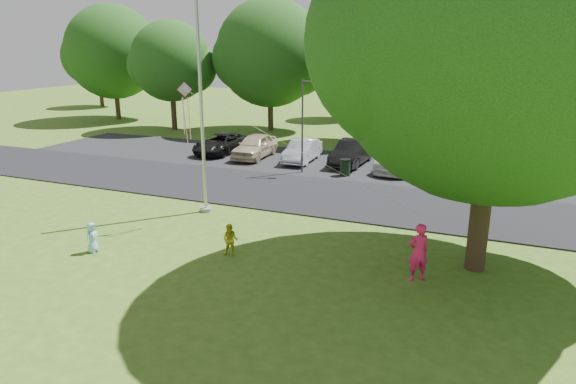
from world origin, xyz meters
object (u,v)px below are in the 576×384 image
at_px(big_tree, 497,32).
at_px(child_yellow, 230,240).
at_px(flagpole, 202,114).
at_px(child_blue, 92,237).
at_px(street_lamp, 306,118).
at_px(woman, 418,252).
at_px(trash_can, 345,168).
at_px(kite, 193,105).

bearing_deg(big_tree, child_yellow, -165.38).
distance_m(flagpole, child_blue, 6.57).
xyz_separation_m(street_lamp, woman, (7.79, -11.16, -2.16)).
bearing_deg(trash_can, street_lamp, -177.21).
distance_m(big_tree, child_yellow, 10.33).
height_order(street_lamp, trash_can, street_lamp).
bearing_deg(child_yellow, kite, 128.34).
distance_m(woman, child_yellow, 6.15).
bearing_deg(kite, woman, -47.69).
height_order(child_yellow, child_blue, child_yellow).
relative_size(trash_can, big_tree, 0.07).
bearing_deg(kite, big_tree, -38.10).
xyz_separation_m(street_lamp, trash_can, (2.22, 0.11, -2.59)).
height_order(woman, child_blue, woman).
xyz_separation_m(big_tree, kite, (-10.27, 0.24, -2.52)).
relative_size(flagpole, trash_can, 10.47).
distance_m(trash_can, woman, 12.58).
relative_size(trash_can, child_yellow, 0.85).
xyz_separation_m(child_yellow, child_blue, (-4.53, -1.53, -0.03)).
xyz_separation_m(flagpole, child_yellow, (3.27, -3.81, -3.60)).
relative_size(trash_can, woman, 0.53).
distance_m(big_tree, kite, 10.57).
bearing_deg(child_yellow, child_blue, -172.84).
relative_size(flagpole, woman, 5.51).
xyz_separation_m(trash_can, child_yellow, (-0.55, -11.81, 0.08)).
bearing_deg(child_yellow, trash_can, 75.89).
distance_m(woman, child_blue, 10.85).
height_order(big_tree, child_blue, big_tree).
bearing_deg(child_blue, kite, -25.72).
distance_m(child_blue, kite, 5.93).
distance_m(street_lamp, big_tree, 14.07).
bearing_deg(trash_can, flagpole, -115.50).
relative_size(street_lamp, big_tree, 0.40).
bearing_deg(child_blue, big_tree, -72.88).
height_order(trash_can, child_yellow, child_yellow).
relative_size(woman, child_yellow, 1.61).
bearing_deg(street_lamp, woman, -73.60).
xyz_separation_m(street_lamp, big_tree, (9.30, -9.71, 4.17)).
distance_m(flagpole, street_lamp, 8.13).
height_order(flagpole, big_tree, big_tree).
relative_size(street_lamp, kite, 0.54).
bearing_deg(kite, child_blue, -153.45).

